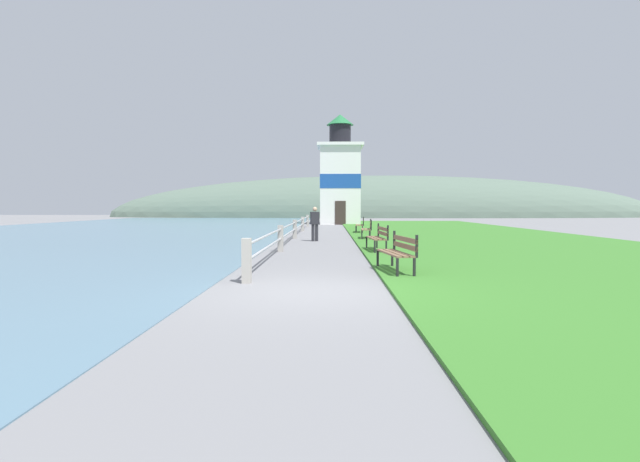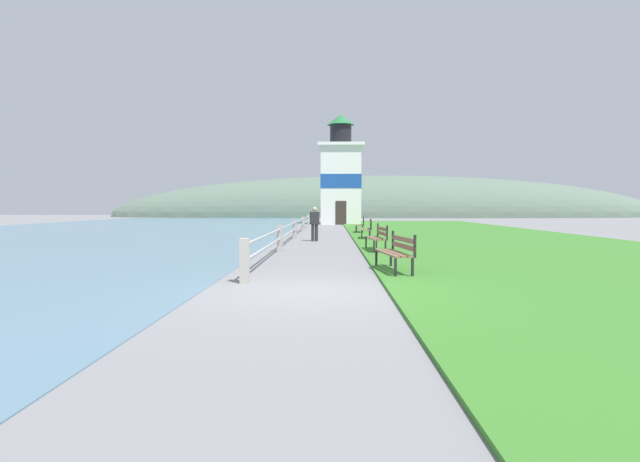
% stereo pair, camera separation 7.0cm
% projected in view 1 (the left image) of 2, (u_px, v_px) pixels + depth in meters
% --- Properties ---
extents(ground_plane, '(160.00, 160.00, 0.00)m').
position_uv_depth(ground_plane, '(311.00, 292.00, 9.01)').
color(ground_plane, slate).
extents(grass_verge, '(12.00, 50.58, 0.06)m').
position_uv_depth(grass_verge, '(467.00, 236.00, 25.69)').
color(grass_verge, '#387528').
rests_on(grass_verge, ground_plane).
extents(water_strip, '(24.00, 80.92, 0.01)m').
position_uv_depth(water_strip, '(58.00, 236.00, 26.11)').
color(water_strip, slate).
rests_on(water_strip, ground_plane).
extents(seawall_railing, '(0.18, 27.84, 0.91)m').
position_uv_depth(seawall_railing, '(295.00, 227.00, 23.81)').
color(seawall_railing, '#A8A399').
rests_on(seawall_railing, ground_plane).
extents(park_bench_near, '(0.72, 1.92, 0.94)m').
position_uv_depth(park_bench_near, '(398.00, 250.00, 11.48)').
color(park_bench_near, brown).
rests_on(park_bench_near, ground_plane).
extents(park_bench_midway, '(0.60, 1.96, 0.94)m').
position_uv_depth(park_bench_midway, '(379.00, 236.00, 16.86)').
color(park_bench_midway, brown).
rests_on(park_bench_midway, ground_plane).
extents(park_bench_far, '(0.57, 1.67, 0.94)m').
position_uv_depth(park_bench_far, '(368.00, 228.00, 23.32)').
color(park_bench_far, brown).
rests_on(park_bench_far, ground_plane).
extents(park_bench_by_lighthouse, '(0.60, 1.81, 0.94)m').
position_uv_depth(park_bench_by_lighthouse, '(361.00, 224.00, 28.64)').
color(park_bench_by_lighthouse, brown).
rests_on(park_bench_by_lighthouse, ground_plane).
extents(lighthouse, '(3.92, 3.92, 9.50)m').
position_uv_depth(lighthouse, '(340.00, 178.00, 43.39)').
color(lighthouse, white).
rests_on(lighthouse, ground_plane).
extents(person_strolling, '(0.41, 0.30, 1.52)m').
position_uv_depth(person_strolling, '(315.00, 223.00, 22.06)').
color(person_strolling, '#28282D').
rests_on(person_strolling, ground_plane).
extents(distant_hillside, '(80.00, 16.00, 12.00)m').
position_uv_depth(distant_hillside, '(382.00, 217.00, 72.48)').
color(distant_hillside, '#566B5B').
rests_on(distant_hillside, ground_plane).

